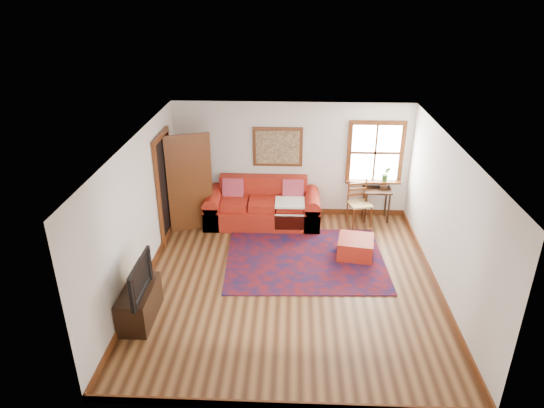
{
  "coord_description": "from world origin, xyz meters",
  "views": [
    {
      "loc": [
        0.02,
        -7.03,
        4.73
      ],
      "look_at": [
        -0.32,
        0.6,
        1.2
      ],
      "focal_mm": 32.0,
      "sensor_mm": 36.0,
      "label": 1
    }
  ],
  "objects_px": {
    "red_leather_sofa": "(263,209)",
    "side_table": "(377,195)",
    "red_ottoman": "(355,247)",
    "ladder_back_chair": "(359,201)",
    "media_cabinet": "(140,304)"
  },
  "relations": [
    {
      "from": "side_table",
      "to": "media_cabinet",
      "type": "xyz_separation_m",
      "value": [
        -4.1,
        -3.62,
        -0.31
      ]
    },
    {
      "from": "red_leather_sofa",
      "to": "media_cabinet",
      "type": "xyz_separation_m",
      "value": [
        -1.67,
        -3.37,
        -0.04
      ]
    },
    {
      "from": "red_ottoman",
      "to": "red_leather_sofa",
      "type": "bearing_deg",
      "value": 153.03
    },
    {
      "from": "side_table",
      "to": "media_cabinet",
      "type": "relative_size",
      "value": 0.71
    },
    {
      "from": "red_ottoman",
      "to": "ladder_back_chair",
      "type": "xyz_separation_m",
      "value": [
        0.2,
        1.37,
        0.33
      ]
    },
    {
      "from": "red_leather_sofa",
      "to": "red_ottoman",
      "type": "distance_m",
      "value": 2.27
    },
    {
      "from": "side_table",
      "to": "media_cabinet",
      "type": "distance_m",
      "value": 5.48
    },
    {
      "from": "ladder_back_chair",
      "to": "media_cabinet",
      "type": "distance_m",
      "value": 5.02
    },
    {
      "from": "red_leather_sofa",
      "to": "red_ottoman",
      "type": "height_order",
      "value": "red_leather_sofa"
    },
    {
      "from": "red_ottoman",
      "to": "side_table",
      "type": "distance_m",
      "value": 1.75
    },
    {
      "from": "red_leather_sofa",
      "to": "side_table",
      "type": "xyz_separation_m",
      "value": [
        2.43,
        0.25,
        0.27
      ]
    },
    {
      "from": "side_table",
      "to": "red_leather_sofa",
      "type": "bearing_deg",
      "value": -174.19
    },
    {
      "from": "red_leather_sofa",
      "to": "side_table",
      "type": "bearing_deg",
      "value": 5.81
    },
    {
      "from": "side_table",
      "to": "ladder_back_chair",
      "type": "bearing_deg",
      "value": -151.14
    },
    {
      "from": "side_table",
      "to": "media_cabinet",
      "type": "bearing_deg",
      "value": -138.54
    }
  ]
}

